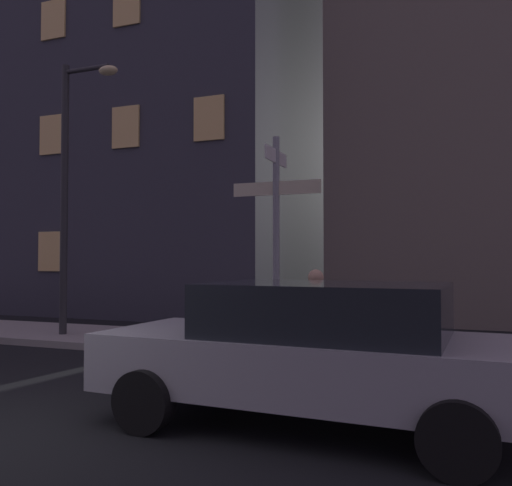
% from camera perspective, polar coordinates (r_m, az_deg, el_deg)
% --- Properties ---
extents(sidewalk_kerb, '(40.00, 2.52, 0.14)m').
position_cam_1_polar(sidewalk_kerb, '(11.00, -3.72, -10.52)').
color(sidewalk_kerb, '#9E9991').
rests_on(sidewalk_kerb, ground_plane).
extents(signpost, '(1.63, 1.10, 3.79)m').
position_cam_1_polar(signpost, '(9.62, 2.13, 1.87)').
color(signpost, gray).
rests_on(signpost, sidewalk_kerb).
extents(street_lamp, '(1.42, 0.28, 5.86)m').
position_cam_1_polar(street_lamp, '(12.53, -18.79, 6.82)').
color(street_lamp, '#2D2D30').
rests_on(street_lamp, sidewalk_kerb).
extents(car_far_trailing, '(4.64, 2.14, 1.50)m').
position_cam_1_polar(car_far_trailing, '(5.83, 6.26, -11.02)').
color(car_far_trailing, '#B7B7BC').
rests_on(car_far_trailing, ground_plane).
extents(cyclist, '(1.82, 0.36, 1.61)m').
position_cam_1_polar(cyclist, '(7.65, 6.68, -9.23)').
color(cyclist, black).
rests_on(cyclist, ground_plane).
extents(building_left_block, '(13.29, 8.88, 13.68)m').
position_cam_1_polar(building_left_block, '(21.72, -12.56, 11.84)').
color(building_left_block, '#383842').
rests_on(building_left_block, ground_plane).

